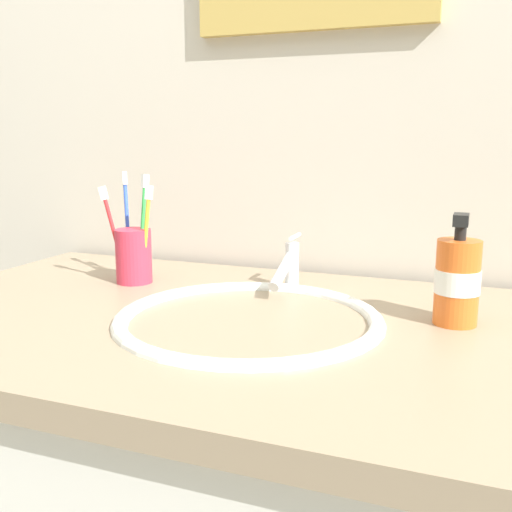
{
  "coord_description": "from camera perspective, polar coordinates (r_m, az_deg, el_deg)",
  "views": [
    {
      "loc": [
        0.32,
        -0.78,
        1.18
      ],
      "look_at": [
        0.01,
        0.02,
        1.01
      ],
      "focal_mm": 41.9,
      "sensor_mm": 36.0,
      "label": 1
    }
  ],
  "objects": [
    {
      "name": "tiled_wall_back",
      "position": [
        1.19,
        5.68,
        12.28
      ],
      "size": [
        2.34,
        0.04,
        2.4
      ],
      "primitive_type": "cube",
      "color": "beige",
      "rests_on": "ground"
    },
    {
      "name": "toothbrush_yellow",
      "position": [
        1.07,
        -10.43,
        2.7
      ],
      "size": [
        0.03,
        0.01,
        0.17
      ],
      "color": "yellow",
      "rests_on": "toothbrush_cup"
    },
    {
      "name": "toothbrush_green",
      "position": [
        1.1,
        -10.75,
        3.38
      ],
      "size": [
        0.02,
        0.03,
        0.19
      ],
      "color": "green",
      "rests_on": "toothbrush_cup"
    },
    {
      "name": "sink_basin",
      "position": [
        0.88,
        -0.71,
        -8.1
      ],
      "size": [
        0.39,
        0.39,
        0.1
      ],
      "color": "white",
      "rests_on": "vanity_counter"
    },
    {
      "name": "faucet",
      "position": [
        1.03,
        3.13,
        -0.95
      ],
      "size": [
        0.02,
        0.14,
        0.09
      ],
      "color": "silver",
      "rests_on": "sink_basin"
    },
    {
      "name": "soap_dispenser",
      "position": [
        0.89,
        18.65,
        -2.24
      ],
      "size": [
        0.06,
        0.06,
        0.16
      ],
      "color": "orange",
      "rests_on": "vanity_counter"
    },
    {
      "name": "toothbrush_blue",
      "position": [
        1.13,
        -12.21,
        3.56
      ],
      "size": [
        0.04,
        0.05,
        0.19
      ],
      "color": "blue",
      "rests_on": "toothbrush_cup"
    },
    {
      "name": "toothbrush_cup",
      "position": [
        1.1,
        -11.6,
        -0.0
      ],
      "size": [
        0.06,
        0.06,
        0.1
      ],
      "primitive_type": "cylinder",
      "color": "#D8334C",
      "rests_on": "vanity_counter"
    },
    {
      "name": "toothbrush_red",
      "position": [
        1.1,
        -13.54,
        2.71
      ],
      "size": [
        0.05,
        0.02,
        0.17
      ],
      "color": "red",
      "rests_on": "toothbrush_cup"
    }
  ]
}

